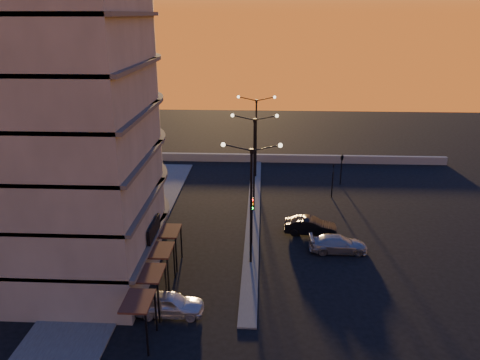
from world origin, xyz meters
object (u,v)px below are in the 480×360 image
streetlamp_mid (254,156)px  car_sedan (310,226)px  traffic_light_main (252,213)px  car_wagon (338,244)px  car_hatchback (169,304)px

streetlamp_mid → car_sedan: 8.42m
streetlamp_mid → car_sedan: bearing=-43.4°
traffic_light_main → car_wagon: (6.93, -0.69, -2.22)m
streetlamp_mid → car_sedan: streetlamp_mid is taller
streetlamp_mid → car_wagon: 11.55m
car_hatchback → car_sedan: (9.95, 11.99, -0.01)m
traffic_light_main → car_hatchback: (-4.95, -9.59, -2.14)m
car_hatchback → traffic_light_main: bearing=-27.7°
car_hatchback → car_sedan: size_ratio=0.98×
streetlamp_mid → car_wagon: size_ratio=2.06×
streetlamp_mid → car_hatchback: bearing=-106.5°
car_sedan → car_wagon: 3.64m
streetlamp_mid → car_hatchback: 18.10m
car_hatchback → car_sedan: bearing=-40.0°
streetlamp_mid → car_hatchback: (-4.95, -16.72, -4.84)m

